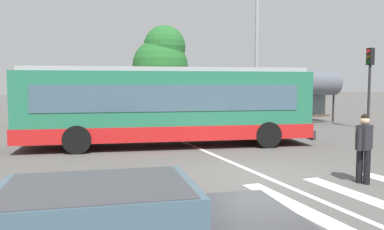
{
  "coord_description": "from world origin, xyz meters",
  "views": [
    {
      "loc": [
        -5.39,
        -9.16,
        2.47
      ],
      "look_at": [
        -0.39,
        4.39,
        1.3
      ],
      "focal_mm": 36.98,
      "sensor_mm": 36.0,
      "label": 1
    }
  ],
  "objects_px": {
    "bus_stop_shelter": "(310,84)",
    "background_tree_right": "(162,61)",
    "traffic_light_far_corner": "(370,75)",
    "parked_car_white": "(144,109)",
    "city_transit_bus": "(167,106)",
    "pedestrian_crossing_street": "(364,145)",
    "parked_car_blue": "(220,107)",
    "parked_car_red": "(102,110)",
    "parked_car_teal": "(59,111)",
    "twin_arm_street_lamp": "(257,15)",
    "parked_car_black": "(186,108)"
  },
  "relations": [
    {
      "from": "parked_car_white",
      "to": "background_tree_right",
      "type": "distance_m",
      "value": 4.11
    },
    {
      "from": "parked_car_white",
      "to": "twin_arm_street_lamp",
      "type": "distance_m",
      "value": 9.41
    },
    {
      "from": "pedestrian_crossing_street",
      "to": "bus_stop_shelter",
      "type": "distance_m",
      "value": 15.22
    },
    {
      "from": "parked_car_white",
      "to": "city_transit_bus",
      "type": "bearing_deg",
      "value": -98.27
    },
    {
      "from": "parked_car_white",
      "to": "parked_car_blue",
      "type": "distance_m",
      "value": 5.51
    },
    {
      "from": "traffic_light_far_corner",
      "to": "twin_arm_street_lamp",
      "type": "height_order",
      "value": "twin_arm_street_lamp"
    },
    {
      "from": "city_transit_bus",
      "to": "parked_car_teal",
      "type": "xyz_separation_m",
      "value": [
        -3.73,
        10.47,
        -0.82
      ]
    },
    {
      "from": "parked_car_teal",
      "to": "parked_car_white",
      "type": "xyz_separation_m",
      "value": [
        5.26,
        -0.0,
        0.0
      ]
    },
    {
      "from": "parked_car_black",
      "to": "traffic_light_far_corner",
      "type": "xyz_separation_m",
      "value": [
        7.26,
        -8.83,
        2.16
      ]
    },
    {
      "from": "parked_car_blue",
      "to": "twin_arm_street_lamp",
      "type": "relative_size",
      "value": 0.44
    },
    {
      "from": "pedestrian_crossing_street",
      "to": "twin_arm_street_lamp",
      "type": "distance_m",
      "value": 13.71
    },
    {
      "from": "parked_car_blue",
      "to": "background_tree_right",
      "type": "height_order",
      "value": "background_tree_right"
    },
    {
      "from": "parked_car_red",
      "to": "city_transit_bus",
      "type": "bearing_deg",
      "value": -83.7
    },
    {
      "from": "bus_stop_shelter",
      "to": "parked_car_black",
      "type": "bearing_deg",
      "value": 141.89
    },
    {
      "from": "parked_car_teal",
      "to": "parked_car_white",
      "type": "distance_m",
      "value": 5.26
    },
    {
      "from": "city_transit_bus",
      "to": "parked_car_red",
      "type": "relative_size",
      "value": 2.55
    },
    {
      "from": "twin_arm_street_lamp",
      "to": "background_tree_right",
      "type": "height_order",
      "value": "twin_arm_street_lamp"
    },
    {
      "from": "pedestrian_crossing_street",
      "to": "twin_arm_street_lamp",
      "type": "bearing_deg",
      "value": 72.51
    },
    {
      "from": "parked_car_white",
      "to": "bus_stop_shelter",
      "type": "relative_size",
      "value": 1.21
    },
    {
      "from": "city_transit_bus",
      "to": "parked_car_white",
      "type": "xyz_separation_m",
      "value": [
        1.52,
        10.47,
        -0.82
      ]
    },
    {
      "from": "parked_car_teal",
      "to": "background_tree_right",
      "type": "relative_size",
      "value": 0.71
    },
    {
      "from": "traffic_light_far_corner",
      "to": "bus_stop_shelter",
      "type": "bearing_deg",
      "value": 103.37
    },
    {
      "from": "parked_car_teal",
      "to": "parked_car_black",
      "type": "xyz_separation_m",
      "value": [
        8.22,
        0.08,
        0.0
      ]
    },
    {
      "from": "city_transit_bus",
      "to": "bus_stop_shelter",
      "type": "bearing_deg",
      "value": 27.21
    },
    {
      "from": "bus_stop_shelter",
      "to": "twin_arm_street_lamp",
      "type": "bearing_deg",
      "value": -169.29
    },
    {
      "from": "parked_car_teal",
      "to": "parked_car_blue",
      "type": "relative_size",
      "value": 1.03
    },
    {
      "from": "city_transit_bus",
      "to": "parked_car_white",
      "type": "relative_size",
      "value": 2.54
    },
    {
      "from": "parked_car_white",
      "to": "bus_stop_shelter",
      "type": "bearing_deg",
      "value": -27.72
    },
    {
      "from": "parked_car_blue",
      "to": "parked_car_teal",
      "type": "bearing_deg",
      "value": -179.49
    },
    {
      "from": "city_transit_bus",
      "to": "background_tree_right",
      "type": "distance_m",
      "value": 12.88
    },
    {
      "from": "pedestrian_crossing_street",
      "to": "parked_car_black",
      "type": "distance_m",
      "value": 17.92
    },
    {
      "from": "city_transit_bus",
      "to": "pedestrian_crossing_street",
      "type": "xyz_separation_m",
      "value": [
        2.83,
        -7.29,
        -0.62
      ]
    },
    {
      "from": "parked_car_teal",
      "to": "twin_arm_street_lamp",
      "type": "xyz_separation_m",
      "value": [
        10.37,
        -5.69,
        5.47
      ]
    },
    {
      "from": "parked_car_teal",
      "to": "bus_stop_shelter",
      "type": "height_order",
      "value": "bus_stop_shelter"
    },
    {
      "from": "city_transit_bus",
      "to": "bus_stop_shelter",
      "type": "xyz_separation_m",
      "value": [
        10.84,
        5.57,
        0.83
      ]
    },
    {
      "from": "pedestrian_crossing_street",
      "to": "parked_car_blue",
      "type": "height_order",
      "value": "pedestrian_crossing_street"
    },
    {
      "from": "bus_stop_shelter",
      "to": "background_tree_right",
      "type": "bearing_deg",
      "value": 138.76
    },
    {
      "from": "parked_car_red",
      "to": "twin_arm_street_lamp",
      "type": "bearing_deg",
      "value": -35.92
    },
    {
      "from": "pedestrian_crossing_street",
      "to": "parked_car_white",
      "type": "relative_size",
      "value": 0.38
    },
    {
      "from": "parked_car_white",
      "to": "traffic_light_far_corner",
      "type": "bearing_deg",
      "value": -40.52
    },
    {
      "from": "parked_car_white",
      "to": "twin_arm_street_lamp",
      "type": "height_order",
      "value": "twin_arm_street_lamp"
    },
    {
      "from": "traffic_light_far_corner",
      "to": "bus_stop_shelter",
      "type": "relative_size",
      "value": 1.15
    },
    {
      "from": "background_tree_right",
      "to": "parked_car_red",
      "type": "bearing_deg",
      "value": -157.84
    },
    {
      "from": "traffic_light_far_corner",
      "to": "parked_car_blue",
      "type": "bearing_deg",
      "value": 118.1
    },
    {
      "from": "parked_car_white",
      "to": "background_tree_right",
      "type": "relative_size",
      "value": 0.7
    },
    {
      "from": "pedestrian_crossing_street",
      "to": "parked_car_teal",
      "type": "distance_m",
      "value": 18.94
    },
    {
      "from": "parked_car_blue",
      "to": "bus_stop_shelter",
      "type": "height_order",
      "value": "bus_stop_shelter"
    },
    {
      "from": "parked_car_red",
      "to": "twin_arm_street_lamp",
      "type": "height_order",
      "value": "twin_arm_street_lamp"
    },
    {
      "from": "traffic_light_far_corner",
      "to": "parked_car_red",
      "type": "bearing_deg",
      "value": 146.02
    },
    {
      "from": "city_transit_bus",
      "to": "twin_arm_street_lamp",
      "type": "xyz_separation_m",
      "value": [
        6.64,
        4.78,
        4.65
      ]
    }
  ]
}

